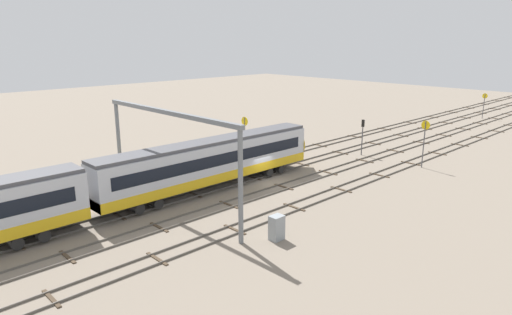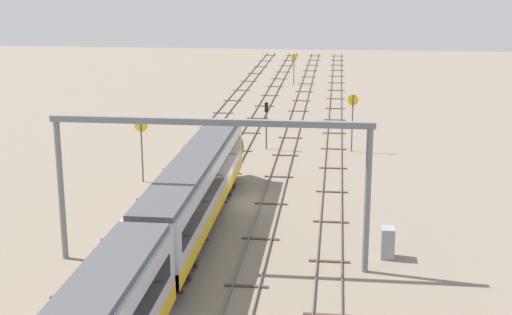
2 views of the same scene
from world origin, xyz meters
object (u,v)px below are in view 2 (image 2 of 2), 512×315
at_px(speed_sign_near_foreground, 294,65).
at_px(relay_cabinet, 387,243).
at_px(speed_sign_distant_end, 353,114).
at_px(overhead_gantry, 210,157).
at_px(signal_light_trackside_departure, 266,119).
at_px(speed_sign_mid_trackside, 142,140).

bearing_deg(speed_sign_near_foreground, relay_cabinet, -171.58).
xyz_separation_m(speed_sign_near_foreground, speed_sign_distant_end, (-39.23, -7.88, 0.56)).
distance_m(overhead_gantry, speed_sign_distant_end, 29.51).
distance_m(overhead_gantry, signal_light_trackside_departure, 28.31).
distance_m(speed_sign_mid_trackside, signal_light_trackside_departure, 14.86).
distance_m(speed_sign_near_foreground, speed_sign_mid_trackside, 52.02).
relative_size(overhead_gantry, signal_light_trackside_departure, 4.04).
bearing_deg(speed_sign_near_foreground, speed_sign_mid_trackside, 170.07).
bearing_deg(signal_light_trackside_departure, speed_sign_near_foreground, -0.23).
xyz_separation_m(speed_sign_mid_trackside, speed_sign_distant_end, (12.00, -16.85, 0.09)).
height_order(speed_sign_mid_trackside, speed_sign_distant_end, speed_sign_distant_end).
bearing_deg(relay_cabinet, speed_sign_mid_trackside, 53.28).
height_order(overhead_gantry, relay_cabinet, overhead_gantry).
relative_size(signal_light_trackside_departure, relay_cabinet, 2.42).
relative_size(speed_sign_near_foreground, relay_cabinet, 2.47).
xyz_separation_m(overhead_gantry, speed_sign_near_foreground, (67.36, -0.57, -3.48)).
bearing_deg(relay_cabinet, speed_sign_distant_end, 3.86).
relative_size(speed_sign_mid_trackside, relay_cabinet, 2.79).
relative_size(speed_sign_distant_end, signal_light_trackside_departure, 1.20).
height_order(speed_sign_near_foreground, relay_cabinet, speed_sign_near_foreground).
xyz_separation_m(overhead_gantry, relay_cabinet, (2.25, -10.20, -5.57)).
distance_m(overhead_gantry, relay_cabinet, 11.84).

